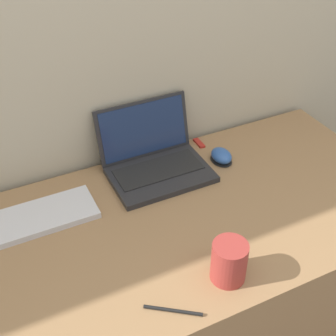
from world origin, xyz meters
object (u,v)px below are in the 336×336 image
at_px(external_keyboard, 28,221).
at_px(pen, 173,310).
at_px(computer_mouse, 221,156).
at_px(usb_stick, 199,143).
at_px(laptop, 155,159).
at_px(drink_cup, 228,262).

xyz_separation_m(external_keyboard, pen, (0.25, -0.47, -0.01)).
height_order(computer_mouse, usb_stick, computer_mouse).
xyz_separation_m(computer_mouse, external_keyboard, (-0.68, -0.02, -0.01)).
distance_m(laptop, usb_stick, 0.23).
height_order(drink_cup, pen, drink_cup).
height_order(laptop, usb_stick, laptop).
xyz_separation_m(laptop, usb_stick, (0.21, 0.07, -0.04)).
bearing_deg(laptop, usb_stick, 18.03).
bearing_deg(pen, laptop, 69.64).
xyz_separation_m(usb_stick, pen, (-0.41, -0.61, 0.00)).
height_order(computer_mouse, external_keyboard, computer_mouse).
relative_size(laptop, computer_mouse, 3.56).
bearing_deg(drink_cup, usb_stick, 67.39).
relative_size(laptop, usb_stick, 5.51).
xyz_separation_m(laptop, computer_mouse, (0.23, -0.06, -0.03)).
height_order(drink_cup, computer_mouse, drink_cup).
bearing_deg(pen, usb_stick, 55.89).
height_order(external_keyboard, usb_stick, external_keyboard).
bearing_deg(computer_mouse, pen, -131.69).
bearing_deg(external_keyboard, laptop, 9.25).
xyz_separation_m(drink_cup, computer_mouse, (0.26, 0.45, -0.04)).
distance_m(laptop, drink_cup, 0.51).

